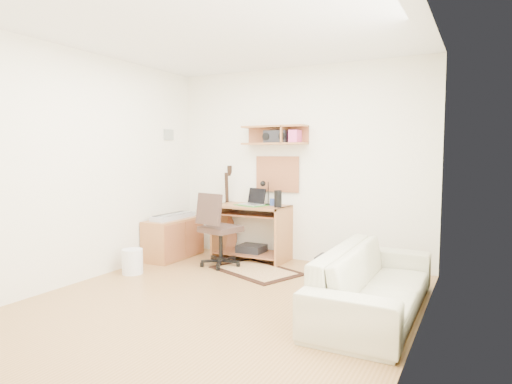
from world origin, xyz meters
The scene contains 22 objects.
floor centered at (0.00, 0.00, -0.01)m, with size 3.60×4.00×0.01m, color #AD7E48.
ceiling centered at (0.00, 0.00, 2.60)m, with size 3.60×4.00×0.01m, color white.
back_wall centered at (0.00, 2.00, 1.30)m, with size 3.60×0.01×2.60m, color white.
left_wall centered at (-1.80, 0.00, 1.30)m, with size 0.01×4.00×2.60m, color white.
right_wall centered at (1.80, 0.00, 1.30)m, with size 0.01×4.00×2.60m, color white.
wall_shelf centered at (-0.30, 1.88, 1.70)m, with size 0.90×0.25×0.26m, color #AE6E3D.
cork_board centered at (-0.30, 1.98, 1.17)m, with size 0.64×0.03×0.49m, color #A47B52.
wall_photo centered at (-1.79, 1.50, 1.72)m, with size 0.02×0.20×0.15m, color #4C8CBF.
desk centered at (-0.57, 1.73, 0.38)m, with size 1.00×0.55×0.75m, color #AE6E3D, non-canonical shape.
laptop centered at (-0.56, 1.71, 0.87)m, with size 0.30×0.30×0.23m, color silver, non-canonical shape.
speaker centered at (-0.15, 1.68, 0.86)m, with size 0.10×0.10×0.22m, color black.
desk_lamp centered at (-0.38, 1.87, 0.91)m, with size 0.11×0.11×0.33m, color black, non-canonical shape.
pencil_cup centered at (-0.31, 1.83, 0.80)m, with size 0.07×0.07×0.09m, color #3752A5.
boombox centered at (-0.27, 1.87, 1.68)m, with size 0.32×0.15×0.16m, color black.
rug centered at (-0.22, 1.21, 0.01)m, with size 1.07×0.71×0.01m, color beige.
task_chair centered at (-0.76, 1.23, 0.48)m, with size 0.49×0.49×0.97m, color #372720, non-canonical shape.
cabinet centered at (-1.58, 1.30, 0.28)m, with size 0.40×0.90×0.55m, color #AE6E3D.
music_keyboard centered at (-1.58, 1.30, 0.58)m, with size 0.23×0.73×0.06m, color #B2B5BA.
guitar centered at (-1.07, 1.86, 0.64)m, with size 0.34×0.21×1.29m, color brown, non-canonical shape.
waste_basket centered at (-1.51, 0.41, 0.15)m, with size 0.25×0.25×0.30m, color white.
printer centered at (0.62, 1.69, 0.09)m, with size 0.44×0.34×0.16m, color #A5A8AA.
sofa centered at (1.38, 0.45, 0.39)m, with size 1.99×0.58×0.78m, color beige.
Camera 1 is at (2.24, -3.56, 1.45)m, focal length 31.01 mm.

